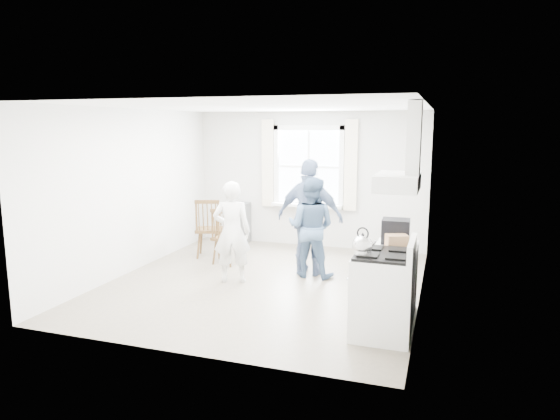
# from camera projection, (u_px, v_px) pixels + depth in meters

# --- Properties ---
(room_shell) EXTENTS (4.62, 5.12, 2.64)m
(room_shell) POSITION_uv_depth(u_px,v_px,m) (264.00, 197.00, 7.29)
(room_shell) COLOR gray
(room_shell) RESTS_ON ground
(window_assembly) EXTENTS (1.88, 0.24, 1.70)m
(window_assembly) POSITION_uv_depth(u_px,v_px,m) (308.00, 171.00, 9.56)
(window_assembly) COLOR white
(window_assembly) RESTS_ON room_shell
(range_hood) EXTENTS (0.45, 0.76, 0.94)m
(range_hood) POSITION_uv_depth(u_px,v_px,m) (403.00, 167.00, 5.29)
(range_hood) COLOR white
(range_hood) RESTS_ON room_shell
(shelf_unit) EXTENTS (0.40, 0.30, 0.80)m
(shelf_unit) POSITION_uv_depth(u_px,v_px,m) (239.00, 222.00, 10.06)
(shelf_unit) COLOR slate
(shelf_unit) RESTS_ON ground
(gas_stove) EXTENTS (0.68, 0.76, 1.12)m
(gas_stove) POSITION_uv_depth(u_px,v_px,m) (383.00, 293.00, 5.57)
(gas_stove) COLOR white
(gas_stove) RESTS_ON ground
(kettle) EXTENTS (0.22, 0.22, 0.31)m
(kettle) POSITION_uv_depth(u_px,v_px,m) (362.00, 246.00, 5.39)
(kettle) COLOR silver
(kettle) RESTS_ON gas_stove
(low_cabinet) EXTENTS (0.50, 0.55, 0.90)m
(low_cabinet) POSITION_uv_depth(u_px,v_px,m) (396.00, 279.00, 6.21)
(low_cabinet) COLOR white
(low_cabinet) RESTS_ON ground
(stereo_stack) EXTENTS (0.34, 0.31, 0.30)m
(stereo_stack) POSITION_uv_depth(u_px,v_px,m) (396.00, 231.00, 6.16)
(stereo_stack) COLOR black
(stereo_stack) RESTS_ON low_cabinet
(cardboard_box) EXTENTS (0.29, 0.25, 0.16)m
(cardboard_box) POSITION_uv_depth(u_px,v_px,m) (397.00, 241.00, 5.92)
(cardboard_box) COLOR #A3774F
(cardboard_box) RESTS_ON low_cabinet
(windsor_chair_a) EXTENTS (0.57, 0.56, 1.07)m
(windsor_chair_a) POSITION_uv_depth(u_px,v_px,m) (208.00, 222.00, 8.81)
(windsor_chair_a) COLOR #442D16
(windsor_chair_a) RESTS_ON ground
(windsor_chair_b) EXTENTS (0.48, 0.47, 0.97)m
(windsor_chair_b) POSITION_uv_depth(u_px,v_px,m) (223.00, 231.00, 8.36)
(windsor_chair_b) COLOR #442D16
(windsor_chair_b) RESTS_ON ground
(person_left) EXTENTS (0.71, 0.71, 1.54)m
(person_left) POSITION_uv_depth(u_px,v_px,m) (232.00, 232.00, 7.43)
(person_left) COLOR white
(person_left) RESTS_ON ground
(person_mid) EXTENTS (0.79, 0.79, 1.56)m
(person_mid) POSITION_uv_depth(u_px,v_px,m) (311.00, 227.00, 7.72)
(person_mid) COLOR #466183
(person_mid) RESTS_ON ground
(person_right) EXTENTS (1.18, 1.18, 1.83)m
(person_right) POSITION_uv_depth(u_px,v_px,m) (310.00, 218.00, 7.79)
(person_right) COLOR navy
(person_right) RESTS_ON ground
(potted_plant) EXTENTS (0.23, 0.23, 0.35)m
(potted_plant) POSITION_uv_depth(u_px,v_px,m) (311.00, 195.00, 9.52)
(potted_plant) COLOR #2F6B32
(potted_plant) RESTS_ON window_assembly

